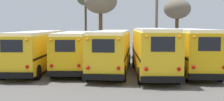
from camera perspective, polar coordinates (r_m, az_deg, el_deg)
name	(u,v)px	position (r m, az deg, el deg)	size (l,w,h in m)	color
ground_plane	(112,71)	(21.85, 0.01, -4.28)	(160.00, 160.00, 0.00)	#5B5956
school_bus_0	(37,49)	(23.14, -14.97, 0.29)	(2.89, 10.93, 3.10)	yellow
school_bus_1	(75,50)	(22.49, -7.59, 0.19)	(2.85, 9.47, 3.05)	yellow
school_bus_2	(112,49)	(21.58, 0.00, 0.23)	(2.96, 10.70, 3.17)	yellow
school_bus_3	(153,50)	(20.49, 8.26, 0.17)	(2.78, 9.55, 3.35)	yellow
school_bus_4	(191,49)	(21.99, 15.83, 0.28)	(2.52, 9.61, 3.30)	yellow
utility_pole	(157,16)	(32.54, 9.05, 6.99)	(1.80, 0.32, 9.08)	#75604C
bare_tree_0	(101,2)	(32.53, -2.34, 9.83)	(3.80, 3.80, 7.76)	brown
bare_tree_1	(86,0)	(41.03, -5.40, 10.08)	(2.47, 2.47, 8.29)	#473323
bare_tree_2	(177,10)	(35.89, 13.11, 8.08)	(3.31, 3.31, 6.85)	brown
fence_line	(116,50)	(29.19, 0.79, 0.05)	(20.08, 0.06, 1.42)	#939399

